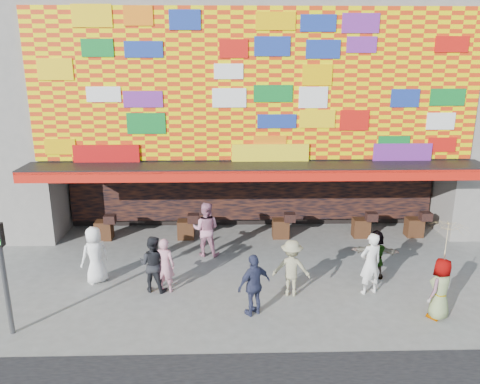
{
  "coord_description": "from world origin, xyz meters",
  "views": [
    {
      "loc": [
        -0.94,
        -11.62,
        6.44
      ],
      "look_at": [
        -0.57,
        2.0,
        2.52
      ],
      "focal_mm": 35.0,
      "sensor_mm": 36.0,
      "label": 1
    }
  ],
  "objects": [
    {
      "name": "ped_e",
      "position": [
        -0.29,
        -0.78,
        0.83
      ],
      "size": [
        1.04,
        0.87,
        1.67
      ],
      "primitive_type": "imported",
      "rotation": [
        0.0,
        0.0,
        3.72
      ],
      "color": "#313556",
      "rests_on": "ground"
    },
    {
      "name": "ground",
      "position": [
        0.0,
        0.0,
        0.0
      ],
      "size": [
        90.0,
        90.0,
        0.0
      ],
      "primitive_type": "plane",
      "color": "slate",
      "rests_on": "ground"
    },
    {
      "name": "parasol",
      "position": [
        4.43,
        -1.07,
        2.15
      ],
      "size": [
        1.21,
        1.22,
        1.86
      ],
      "color": "#F6DE9B",
      "rests_on": "ground"
    },
    {
      "name": "shop_building",
      "position": [
        0.0,
        8.18,
        5.23
      ],
      "size": [
        15.2,
        9.4,
        10.0
      ],
      "color": "gray",
      "rests_on": "ground"
    },
    {
      "name": "ped_c",
      "position": [
        -3.08,
        0.6,
        0.82
      ],
      "size": [
        0.93,
        0.8,
        1.65
      ],
      "primitive_type": "imported",
      "rotation": [
        0.0,
        0.0,
        2.89
      ],
      "color": "black",
      "rests_on": "ground"
    },
    {
      "name": "ped_a",
      "position": [
        -4.86,
        1.16,
        0.86
      ],
      "size": [
        1.0,
        0.97,
        1.73
      ],
      "primitive_type": "imported",
      "rotation": [
        0.0,
        0.0,
        3.85
      ],
      "color": "white",
      "rests_on": "ground"
    },
    {
      "name": "signal_left",
      "position": [
        -6.2,
        -1.5,
        1.86
      ],
      "size": [
        0.22,
        0.2,
        3.0
      ],
      "color": "#59595B",
      "rests_on": "ground"
    },
    {
      "name": "ped_h",
      "position": [
        3.03,
        0.27,
        0.9
      ],
      "size": [
        0.75,
        0.6,
        1.8
      ],
      "primitive_type": "imported",
      "rotation": [
        0.0,
        0.0,
        3.44
      ],
      "color": "white",
      "rests_on": "ground"
    },
    {
      "name": "ped_b",
      "position": [
        -2.74,
        0.55,
        0.8
      ],
      "size": [
        0.66,
        0.51,
        1.6
      ],
      "primitive_type": "imported",
      "rotation": [
        0.0,
        0.0,
        2.9
      ],
      "color": "pink",
      "rests_on": "ground"
    },
    {
      "name": "ped_i",
      "position": [
        -1.69,
        3.06,
        0.93
      ],
      "size": [
        1.0,
        0.84,
        1.86
      ],
      "primitive_type": "imported",
      "rotation": [
        0.0,
        0.0,
        2.98
      ],
      "color": "#CE85A1",
      "rests_on": "ground"
    },
    {
      "name": "ped_g",
      "position": [
        4.43,
        -1.07,
        0.81
      ],
      "size": [
        0.94,
        0.9,
        1.62
      ],
      "primitive_type": "imported",
      "rotation": [
        0.0,
        0.0,
        3.82
      ],
      "color": "gray",
      "rests_on": "ground"
    },
    {
      "name": "ped_d",
      "position": [
        0.81,
        0.24,
        0.81
      ],
      "size": [
        1.13,
        0.76,
        1.63
      ],
      "primitive_type": "imported",
      "rotation": [
        0.0,
        0.0,
        2.99
      ],
      "color": "tan",
      "rests_on": "ground"
    },
    {
      "name": "ped_f",
      "position": [
        3.48,
        1.24,
        0.76
      ],
      "size": [
        1.47,
        0.71,
        1.52
      ],
      "primitive_type": "imported",
      "rotation": [
        0.0,
        0.0,
        2.95
      ],
      "color": "gray",
      "rests_on": "ground"
    }
  ]
}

